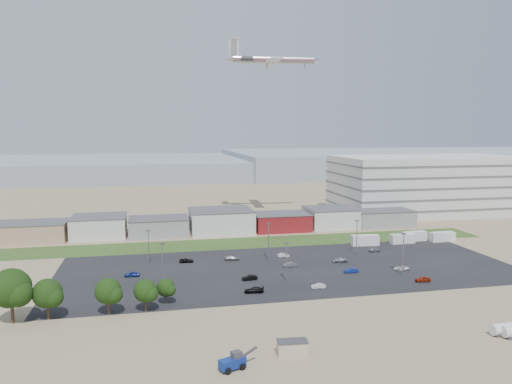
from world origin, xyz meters
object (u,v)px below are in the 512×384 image
object	(u,v)px
parked_car_1	(351,270)
parked_car_8	(374,250)
parked_car_11	(284,255)
parked_car_3	(254,290)
telehandler	(232,361)
parked_car_7	(290,265)
parked_car_13	(318,286)
airliner	(274,60)
parked_car_2	(423,279)
parked_car_4	(250,278)
box_trailer_a	(365,240)
parked_car_0	(401,268)
parked_car_12	(340,260)
parked_car_6	(232,258)
portable_shed	(292,348)
parked_car_9	(186,260)
tree_far_left	(11,293)
parked_car_5	(132,274)
storage_tank_nw	(502,329)

from	to	relation	value
parked_car_1	parked_car_8	bearing A→B (deg)	138.67
parked_car_11	parked_car_3	bearing A→B (deg)	155.56
telehandler	parked_car_3	bearing A→B (deg)	51.17
parked_car_7	parked_car_13	world-z (taller)	parked_car_7
parked_car_13	parked_car_7	bearing A→B (deg)	-171.96
telehandler	parked_car_7	xyz separation A→B (m)	(24.66, 53.89, -0.76)
airliner	parked_car_2	world-z (taller)	airliner
parked_car_1	parked_car_4	xyz separation A→B (m)	(-26.83, -0.73, 0.01)
box_trailer_a	parked_car_3	world-z (taller)	box_trailer_a
parked_car_0	parked_car_12	xyz separation A→B (m)	(-12.74, 10.91, 0.08)
parked_car_6	parked_car_7	world-z (taller)	parked_car_7
parked_car_0	parked_car_7	bearing A→B (deg)	-102.80
telehandler	parked_car_3	xyz separation A→B (m)	(10.77, 34.96, -0.74)
airliner	parked_car_13	distance (m)	113.79
parked_car_13	parked_car_4	bearing A→B (deg)	-119.89
parked_car_2	parked_car_13	bearing A→B (deg)	-84.98
airliner	parked_car_11	xyz separation A→B (m)	(-12.96, -63.95, -64.00)
airliner	parked_car_11	size ratio (longest dim) A/B	11.73
portable_shed	telehandler	size ratio (longest dim) A/B	0.75
parked_car_1	parked_car_13	distance (m)	16.21
parked_car_1	box_trailer_a	bearing A→B (deg)	147.15
parked_car_1	parked_car_8	distance (m)	24.78
box_trailer_a	parked_car_7	distance (m)	35.88
parked_car_2	parked_car_1	bearing A→B (deg)	-122.03
portable_shed	parked_car_0	distance (m)	59.06
parked_car_1	parked_car_6	distance (m)	33.60
parked_car_1	parked_car_9	size ratio (longest dim) A/B	0.96
tree_far_left	parked_car_5	xyz separation A→B (m)	(21.16, 26.41, -5.36)
parked_car_7	parked_car_0	bearing A→B (deg)	70.51
airliner	parked_car_5	xyz separation A→B (m)	(-55.15, -74.53, -63.92)
parked_car_7	parked_car_9	distance (m)	28.76
parked_car_4	parked_car_12	size ratio (longest dim) A/B	0.88
telehandler	storage_tank_nw	xyz separation A→B (m)	(49.11, 2.64, -0.17)
box_trailer_a	airliner	size ratio (longest dim) A/B	0.22
parked_car_11	parked_car_4	bearing A→B (deg)	147.22
parked_car_5	parked_car_7	bearing A→B (deg)	93.98
box_trailer_a	airliner	bearing A→B (deg)	112.12
parked_car_0	airliner	bearing A→B (deg)	-164.78
parked_car_7	box_trailer_a	bearing A→B (deg)	121.69
tree_far_left	parked_car_6	world-z (taller)	tree_far_left
storage_tank_nw	parked_car_3	xyz separation A→B (m)	(-38.34, 32.32, -0.56)
airliner	parked_car_3	bearing A→B (deg)	-102.08
box_trailer_a	parked_car_3	bearing A→B (deg)	-133.60
parked_car_9	parked_car_0	bearing A→B (deg)	-107.38
parked_car_0	telehandler	bearing A→B (deg)	-43.52
parked_car_11	parked_car_7	bearing A→B (deg)	176.87
parked_car_8	parked_car_9	bearing A→B (deg)	84.61
box_trailer_a	parked_car_0	distance (m)	28.73
parked_car_8	parked_car_11	xyz separation A→B (m)	(-28.42, -0.32, -0.04)
parked_car_1	parked_car_8	world-z (taller)	parked_car_1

